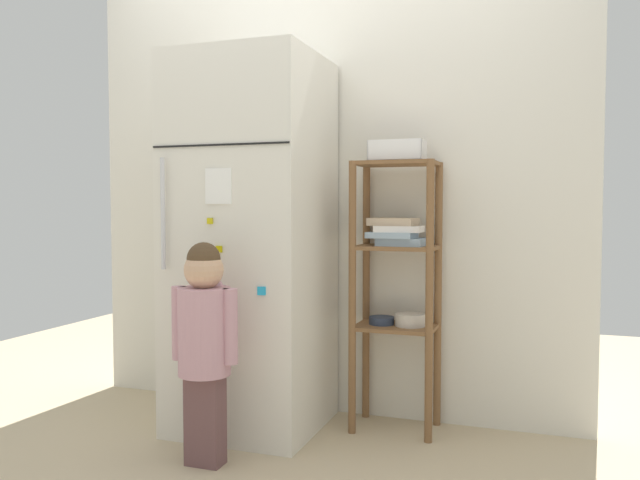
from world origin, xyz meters
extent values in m
plane|color=tan|center=(0.00, 0.00, 0.00)|extent=(6.00, 6.00, 0.00)
cube|color=silver|center=(0.00, 0.37, 1.15)|extent=(2.67, 0.03, 2.29)
cube|color=silver|center=(-0.26, 0.02, 0.90)|extent=(0.68, 0.65, 1.79)
cube|color=black|center=(-0.26, -0.31, 1.35)|extent=(0.66, 0.01, 0.01)
cylinder|color=silver|center=(-0.53, -0.33, 1.05)|extent=(0.02, 0.02, 0.50)
cube|color=white|center=(-0.26, -0.31, 1.17)|extent=(0.13, 0.01, 0.16)
cube|color=gold|center=(-0.30, -0.31, 1.02)|extent=(0.03, 0.01, 0.03)
cube|color=gold|center=(-0.26, -0.31, 0.89)|extent=(0.03, 0.02, 0.03)
cube|color=#1F9ED5|center=(-0.05, -0.31, 0.72)|extent=(0.04, 0.02, 0.04)
cube|color=red|center=(-0.26, -0.31, 0.62)|extent=(0.03, 0.01, 0.03)
cube|color=brown|center=(-0.24, -0.48, 0.19)|extent=(0.15, 0.10, 0.38)
cylinder|color=#BF8C99|center=(-0.24, -0.48, 0.56)|extent=(0.22, 0.22, 0.36)
sphere|color=#BF8C99|center=(-0.24, -0.42, 0.73)|extent=(0.10, 0.10, 0.10)
sphere|color=tan|center=(-0.24, -0.48, 0.82)|extent=(0.16, 0.16, 0.16)
sphere|color=#4C3823|center=(-0.24, -0.48, 0.86)|extent=(0.14, 0.14, 0.14)
cylinder|color=#BF8C99|center=(-0.36, -0.48, 0.59)|extent=(0.06, 0.06, 0.31)
cylinder|color=#BF8C99|center=(-0.12, -0.48, 0.59)|extent=(0.06, 0.06, 0.31)
cylinder|color=brown|center=(0.24, 0.08, 0.65)|extent=(0.04, 0.04, 1.29)
cylinder|color=brown|center=(0.60, 0.08, 0.65)|extent=(0.04, 0.04, 1.29)
cylinder|color=brown|center=(0.24, 0.33, 0.65)|extent=(0.04, 0.04, 1.29)
cylinder|color=brown|center=(0.60, 0.33, 0.65)|extent=(0.04, 0.04, 1.29)
cube|color=brown|center=(0.42, 0.20, 1.28)|extent=(0.38, 0.27, 0.02)
cube|color=brown|center=(0.42, 0.20, 0.88)|extent=(0.38, 0.27, 0.02)
cube|color=brown|center=(0.42, 0.20, 0.50)|extent=(0.38, 0.27, 0.02)
cube|color=#99B2C6|center=(0.45, 0.20, 0.91)|extent=(0.23, 0.17, 0.04)
cube|color=#99B2C6|center=(0.40, 0.19, 0.94)|extent=(0.23, 0.17, 0.03)
cube|color=white|center=(0.43, 0.19, 0.97)|extent=(0.22, 0.16, 0.03)
cube|color=#C6AD8E|center=(0.40, 0.22, 1.00)|extent=(0.23, 0.17, 0.04)
cylinder|color=#2D384C|center=(0.35, 0.20, 0.53)|extent=(0.12, 0.12, 0.04)
cylinder|color=beige|center=(0.49, 0.20, 0.54)|extent=(0.14, 0.14, 0.06)
cube|color=white|center=(0.42, 0.19, 1.29)|extent=(0.26, 0.14, 0.01)
cube|color=white|center=(0.42, 0.12, 1.34)|extent=(0.26, 0.01, 0.10)
cube|color=white|center=(0.42, 0.26, 1.34)|extent=(0.26, 0.01, 0.10)
cube|color=white|center=(0.30, 0.19, 1.34)|extent=(0.01, 0.14, 0.10)
cube|color=white|center=(0.55, 0.19, 1.34)|extent=(0.01, 0.14, 0.10)
sphere|color=#B7310E|center=(0.38, 0.18, 1.34)|extent=(0.08, 0.08, 0.08)
sphere|color=#B52809|center=(0.46, 0.17, 1.33)|extent=(0.06, 0.06, 0.06)
sphere|color=orange|center=(0.42, 0.21, 1.33)|extent=(0.07, 0.07, 0.07)
camera|label=1|loc=(1.09, -2.81, 1.08)|focal=36.02mm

